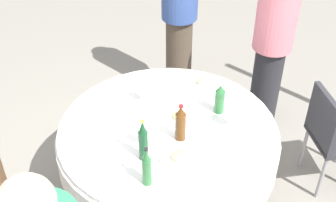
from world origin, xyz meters
The scene contains 18 objects.
ground_plane centered at (0.00, 0.00, 0.00)m, with size 10.00×10.00×0.00m, color gray.
dining_table centered at (0.00, 0.00, 0.60)m, with size 1.56×1.56×0.74m.
bottle_dark_green_front centered at (0.29, 0.18, 0.89)m, with size 0.06×0.06×0.31m.
bottle_green_rear centered at (-0.40, 0.05, 0.85)m, with size 0.07×0.07×0.25m.
bottle_brown_right centered at (-0.01, 0.14, 0.87)m, with size 0.07×0.07×0.28m.
bottle_green_near centered at (0.38, 0.37, 0.87)m, with size 0.06×0.06×0.28m.
wine_glass_near centered at (-0.37, 0.20, 0.84)m, with size 0.08×0.08×0.14m.
wine_glass_inner centered at (-0.01, -0.36, 0.85)m, with size 0.06×0.06×0.16m.
wine_glass_west centered at (0.24, 0.05, 0.84)m, with size 0.06×0.06×0.13m.
plate_north centered at (-0.11, -0.04, 0.75)m, with size 0.21×0.21×0.04m.
plate_mid centered at (-0.51, -0.31, 0.75)m, with size 0.23×0.23×0.04m.
plate_south centered at (0.11, 0.30, 0.75)m, with size 0.25×0.25×0.04m.
knife_rear centered at (0.06, -0.57, 0.74)m, with size 0.18×0.02×0.01m, color silver.
spoon_right centered at (-0.56, 0.23, 0.74)m, with size 0.18×0.02×0.01m, color silver.
folded_napkin centered at (0.11, -0.18, 0.75)m, with size 0.14×0.14×0.02m, color white.
person_rear centered at (-0.87, -1.17, 0.89)m, with size 0.34×0.34×1.69m.
person_right centered at (-1.26, -0.33, 0.81)m, with size 0.34×0.34×1.56m.
chair_west centered at (-1.16, 0.50, 0.52)m, with size 0.53×0.53×0.87m.
Camera 1 is at (1.23, 1.95, 2.69)m, focal length 46.34 mm.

